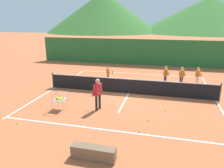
{
  "coord_description": "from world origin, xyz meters",
  "views": [
    {
      "loc": [
        2.09,
        -12.62,
        4.45
      ],
      "look_at": [
        -0.83,
        -1.03,
        0.86
      ],
      "focal_mm": 34.18,
      "sensor_mm": 36.0,
      "label": 1
    }
  ],
  "objects_px": {
    "ball_cart": "(60,99)",
    "tennis_ball_5": "(139,131)",
    "student_1": "(166,74)",
    "tennis_ball_3": "(42,105)",
    "tennis_net": "(129,86)",
    "tennis_ball_1": "(123,109)",
    "tennis_ball_6": "(148,120)",
    "tennis_ball_4": "(111,106)",
    "student_2": "(182,74)",
    "tennis_ball_2": "(166,110)",
    "instructor": "(98,91)",
    "student_0": "(108,73)",
    "courtside_bench": "(93,153)",
    "student_3": "(198,75)",
    "tennis_ball_0": "(17,123)"
  },
  "relations": [
    {
      "from": "ball_cart",
      "to": "tennis_ball_5",
      "type": "bearing_deg",
      "value": -17.84
    },
    {
      "from": "student_1",
      "to": "tennis_ball_3",
      "type": "distance_m",
      "value": 8.64
    },
    {
      "from": "tennis_net",
      "to": "tennis_ball_1",
      "type": "distance_m",
      "value": 2.66
    },
    {
      "from": "tennis_net",
      "to": "student_1",
      "type": "relative_size",
      "value": 7.86
    },
    {
      "from": "tennis_ball_6",
      "to": "tennis_net",
      "type": "bearing_deg",
      "value": 113.19
    },
    {
      "from": "tennis_ball_3",
      "to": "tennis_ball_4",
      "type": "distance_m",
      "value": 3.76
    },
    {
      "from": "student_2",
      "to": "ball_cart",
      "type": "relative_size",
      "value": 1.47
    },
    {
      "from": "tennis_ball_1",
      "to": "tennis_ball_5",
      "type": "distance_m",
      "value": 2.37
    },
    {
      "from": "student_1",
      "to": "tennis_ball_2",
      "type": "height_order",
      "value": "student_1"
    },
    {
      "from": "instructor",
      "to": "tennis_ball_2",
      "type": "relative_size",
      "value": 24.31
    },
    {
      "from": "instructor",
      "to": "tennis_ball_3",
      "type": "relative_size",
      "value": 24.31
    },
    {
      "from": "tennis_net",
      "to": "student_0",
      "type": "distance_m",
      "value": 2.85
    },
    {
      "from": "student_1",
      "to": "courtside_bench",
      "type": "distance_m",
      "value": 9.69
    },
    {
      "from": "student_3",
      "to": "tennis_ball_6",
      "type": "bearing_deg",
      "value": -113.79
    },
    {
      "from": "instructor",
      "to": "tennis_ball_5",
      "type": "distance_m",
      "value": 3.13
    },
    {
      "from": "courtside_bench",
      "to": "student_3",
      "type": "bearing_deg",
      "value": 65.73
    },
    {
      "from": "tennis_ball_5",
      "to": "tennis_ball_1",
      "type": "bearing_deg",
      "value": 117.84
    },
    {
      "from": "tennis_ball_0",
      "to": "tennis_ball_2",
      "type": "xyz_separation_m",
      "value": [
        6.42,
        3.08,
        0.0
      ]
    },
    {
      "from": "ball_cart",
      "to": "tennis_ball_5",
      "type": "xyz_separation_m",
      "value": [
        4.29,
        -1.38,
        -0.55
      ]
    },
    {
      "from": "tennis_net",
      "to": "tennis_ball_5",
      "type": "relative_size",
      "value": 155.93
    },
    {
      "from": "tennis_ball_2",
      "to": "tennis_ball_4",
      "type": "distance_m",
      "value": 2.85
    },
    {
      "from": "tennis_net",
      "to": "student_3",
      "type": "height_order",
      "value": "student_3"
    },
    {
      "from": "tennis_ball_1",
      "to": "tennis_ball_6",
      "type": "bearing_deg",
      "value": -35.1
    },
    {
      "from": "student_3",
      "to": "tennis_ball_6",
      "type": "relative_size",
      "value": 19.02
    },
    {
      "from": "tennis_ball_5",
      "to": "courtside_bench",
      "type": "xyz_separation_m",
      "value": [
        -1.26,
        -2.14,
        0.2
      ]
    },
    {
      "from": "tennis_ball_0",
      "to": "student_0",
      "type": "bearing_deg",
      "value": 73.34
    },
    {
      "from": "tennis_ball_2",
      "to": "courtside_bench",
      "type": "xyz_separation_m",
      "value": [
        -2.29,
        -4.63,
        0.2
      ]
    },
    {
      "from": "ball_cart",
      "to": "tennis_ball_6",
      "type": "bearing_deg",
      "value": -3.25
    },
    {
      "from": "tennis_ball_0",
      "to": "tennis_ball_6",
      "type": "bearing_deg",
      "value": 16.9
    },
    {
      "from": "student_3",
      "to": "ball_cart",
      "type": "bearing_deg",
      "value": -140.02
    },
    {
      "from": "student_2",
      "to": "tennis_ball_6",
      "type": "xyz_separation_m",
      "value": [
        -1.76,
        -6.23,
        -0.76
      ]
    },
    {
      "from": "student_0",
      "to": "tennis_ball_3",
      "type": "xyz_separation_m",
      "value": [
        -2.31,
        -5.24,
        -0.72
      ]
    },
    {
      "from": "instructor",
      "to": "tennis_ball_6",
      "type": "bearing_deg",
      "value": -14.69
    },
    {
      "from": "student_0",
      "to": "tennis_ball_4",
      "type": "xyz_separation_m",
      "value": [
        1.35,
        -4.4,
        -0.72
      ]
    },
    {
      "from": "instructor",
      "to": "student_2",
      "type": "xyz_separation_m",
      "value": [
        4.41,
        5.53,
        -0.2
      ]
    },
    {
      "from": "student_1",
      "to": "courtside_bench",
      "type": "height_order",
      "value": "student_1"
    },
    {
      "from": "tennis_ball_0",
      "to": "tennis_ball_1",
      "type": "distance_m",
      "value": 5.06
    },
    {
      "from": "student_2",
      "to": "tennis_ball_2",
      "type": "relative_size",
      "value": 19.46
    },
    {
      "from": "student_2",
      "to": "tennis_ball_0",
      "type": "xyz_separation_m",
      "value": [
        -7.43,
        -7.95,
        -0.76
      ]
    },
    {
      "from": "student_1",
      "to": "ball_cart",
      "type": "xyz_separation_m",
      "value": [
        -5.24,
        -5.89,
        -0.22
      ]
    },
    {
      "from": "tennis_ball_2",
      "to": "courtside_bench",
      "type": "distance_m",
      "value": 5.17
    },
    {
      "from": "student_1",
      "to": "tennis_ball_6",
      "type": "bearing_deg",
      "value": -96.17
    },
    {
      "from": "student_2",
      "to": "student_3",
      "type": "xyz_separation_m",
      "value": [
        1.1,
        0.27,
        -0.02
      ]
    },
    {
      "from": "tennis_net",
      "to": "student_1",
      "type": "distance_m",
      "value": 3.39
    },
    {
      "from": "student_0",
      "to": "tennis_ball_1",
      "type": "height_order",
      "value": "student_0"
    },
    {
      "from": "student_0",
      "to": "tennis_ball_5",
      "type": "bearing_deg",
      "value": -64.97
    },
    {
      "from": "instructor",
      "to": "tennis_ball_0",
      "type": "bearing_deg",
      "value": -141.36
    },
    {
      "from": "student_0",
      "to": "tennis_ball_2",
      "type": "distance_m",
      "value": 6.07
    },
    {
      "from": "tennis_ball_6",
      "to": "tennis_ball_1",
      "type": "bearing_deg",
      "value": 144.9
    },
    {
      "from": "tennis_ball_1",
      "to": "tennis_ball_5",
      "type": "bearing_deg",
      "value": -62.16
    }
  ]
}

